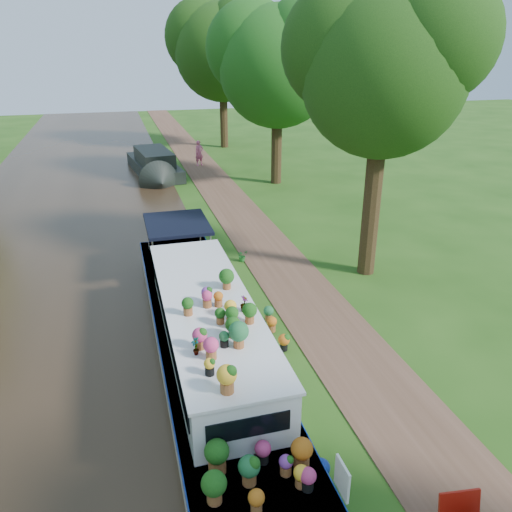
# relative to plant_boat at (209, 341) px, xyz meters

# --- Properties ---
(ground) EXTENTS (100.00, 100.00, 0.00)m
(ground) POSITION_rel_plant_boat_xyz_m (2.25, 1.09, -0.85)
(ground) COLOR #224B12
(ground) RESTS_ON ground
(canal_water) EXTENTS (10.00, 100.00, 0.02)m
(canal_water) POSITION_rel_plant_boat_xyz_m (-3.75, 1.09, -0.84)
(canal_water) COLOR black
(canal_water) RESTS_ON ground
(towpath) EXTENTS (2.20, 100.00, 0.03)m
(towpath) POSITION_rel_plant_boat_xyz_m (3.45, 1.09, -0.84)
(towpath) COLOR #533626
(towpath) RESTS_ON ground
(plant_boat) EXTENTS (2.29, 13.52, 2.22)m
(plant_boat) POSITION_rel_plant_boat_xyz_m (0.00, 0.00, 0.00)
(plant_boat) COLOR silver
(plant_boat) RESTS_ON canal_water
(tree_near_overhang) EXTENTS (5.52, 5.28, 8.99)m
(tree_near_overhang) POSITION_rel_plant_boat_xyz_m (6.04, 4.16, 5.75)
(tree_near_overhang) COLOR black
(tree_near_overhang) RESTS_ON ground
(tree_near_mid) EXTENTS (6.90, 6.60, 9.40)m
(tree_near_mid) POSITION_rel_plant_boat_xyz_m (6.73, 16.17, 5.58)
(tree_near_mid) COLOR black
(tree_near_mid) RESTS_ON ground
(tree_near_far) EXTENTS (7.59, 7.26, 10.30)m
(tree_near_far) POSITION_rel_plant_boat_xyz_m (6.23, 27.18, 6.20)
(tree_near_far) COLOR black
(tree_near_far) RESTS_ON ground
(second_boat) EXTENTS (2.88, 7.67, 1.44)m
(second_boat) POSITION_rel_plant_boat_xyz_m (0.50, 19.77, -0.27)
(second_boat) COLOR black
(second_boat) RESTS_ON canal_water
(pedestrian_pink) EXTENTS (0.65, 0.52, 1.55)m
(pedestrian_pink) POSITION_rel_plant_boat_xyz_m (3.41, 21.38, -0.05)
(pedestrian_pink) COLOR #CA5381
(pedestrian_pink) RESTS_ON towpath
(verge_plant) EXTENTS (0.46, 0.43, 0.41)m
(verge_plant) POSITION_rel_plant_boat_xyz_m (2.30, 6.09, -0.65)
(verge_plant) COLOR #1F6A25
(verge_plant) RESTS_ON ground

